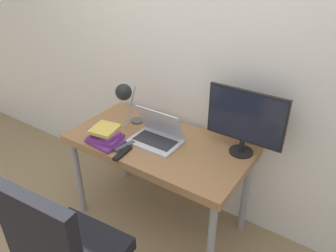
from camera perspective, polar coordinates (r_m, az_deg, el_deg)
The scene contains 11 objects.
ground_plane at distance 2.71m, azimuth -5.94°, elevation -19.97°, with size 12.00×12.00×0.00m, color #937A56.
wall_back at distance 2.48m, azimuth 3.69°, elevation 11.97°, with size 8.00×0.05×2.60m.
desk at distance 2.44m, azimuth -1.69°, elevation -4.14°, with size 1.34×0.69×0.77m.
laptop at distance 2.37m, azimuth -1.94°, elevation -1.60°, with size 0.36×0.26×0.25m.
monitor at distance 2.20m, azimuth 13.32°, elevation 1.12°, with size 0.53×0.17×0.46m.
desk_lamp at distance 2.46m, azimuth -7.48°, elevation 5.35°, with size 0.12×0.25×0.37m.
office_chair at distance 1.97m, azimuth -17.86°, elevation -19.86°, with size 0.60×0.61×1.06m.
book_stack at distance 2.39m, azimuth -10.91°, elevation -1.74°, with size 0.27×0.23×0.12m.
tv_remote at distance 2.27m, azimuth -7.93°, elevation -4.71°, with size 0.06×0.18×0.02m.
media_remote at distance 2.34m, azimuth -7.55°, elevation -3.54°, with size 0.08×0.17×0.02m.
game_controller at distance 2.48m, azimuth -11.55°, elevation -1.51°, with size 0.15×0.09×0.04m.
Camera 1 is at (1.18, -1.29, 2.06)m, focal length 35.00 mm.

